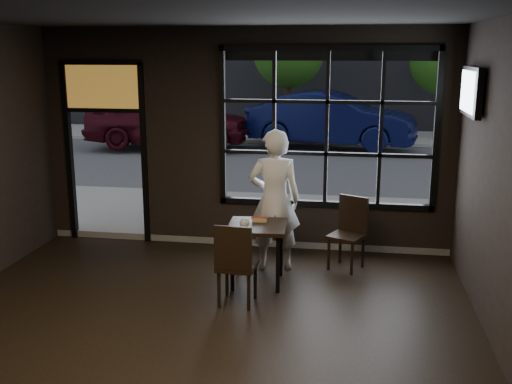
% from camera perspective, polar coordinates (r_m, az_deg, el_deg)
% --- Properties ---
extents(floor, '(6.00, 7.00, 0.02)m').
position_cam_1_polar(floor, '(5.94, -7.50, -15.80)').
color(floor, black).
rests_on(floor, ground).
extents(ceiling, '(6.00, 7.00, 0.02)m').
position_cam_1_polar(ceiling, '(5.20, -8.62, 16.93)').
color(ceiling, black).
rests_on(ceiling, ground).
extents(window_frame, '(3.06, 0.12, 2.28)m').
position_cam_1_polar(window_frame, '(8.53, 6.75, 6.06)').
color(window_frame, black).
rests_on(window_frame, ground).
extents(stained_transom, '(1.20, 0.06, 0.70)m').
position_cam_1_polar(stained_transom, '(9.22, -14.40, 9.72)').
color(stained_transom, orange).
rests_on(stained_transom, ground).
extents(street_asphalt, '(60.00, 41.00, 0.04)m').
position_cam_1_polar(street_asphalt, '(29.14, 6.13, 7.63)').
color(street_asphalt, '#545456').
rests_on(street_asphalt, ground).
extents(cafe_table, '(0.75, 0.75, 0.77)m').
position_cam_1_polar(cafe_table, '(7.52, 0.13, -5.92)').
color(cafe_table, black).
rests_on(cafe_table, floor).
extents(chair_near, '(0.45, 0.45, 0.99)m').
position_cam_1_polar(chair_near, '(6.91, -1.79, -6.77)').
color(chair_near, black).
rests_on(chair_near, floor).
extents(chair_window, '(0.56, 0.56, 0.97)m').
position_cam_1_polar(chair_window, '(8.07, 8.62, -3.98)').
color(chair_window, black).
rests_on(chair_window, floor).
extents(man, '(0.74, 0.54, 1.89)m').
position_cam_1_polar(man, '(7.89, 1.76, -0.78)').
color(man, white).
rests_on(man, floor).
extents(hotdog, '(0.20, 0.09, 0.06)m').
position_cam_1_polar(hotdog, '(7.52, 0.33, -2.63)').
color(hotdog, tan).
rests_on(hotdog, cafe_table).
extents(cup, '(0.14, 0.14, 0.10)m').
position_cam_1_polar(cup, '(7.27, -1.10, -3.05)').
color(cup, silver).
rests_on(cup, cafe_table).
extents(tv, '(0.11, 0.98, 0.57)m').
position_cam_1_polar(tv, '(7.59, 19.85, 8.99)').
color(tv, black).
rests_on(tv, wall_right).
extents(navy_car, '(5.06, 2.48, 1.60)m').
position_cam_1_polar(navy_car, '(17.70, 7.19, 6.88)').
color(navy_car, black).
rests_on(navy_car, street_asphalt).
extents(maroon_car, '(4.91, 2.37, 1.62)m').
position_cam_1_polar(maroon_car, '(17.82, -8.40, 6.92)').
color(maroon_car, '#350711').
rests_on(maroon_car, street_asphalt).
extents(tree_left, '(2.32, 2.32, 3.97)m').
position_cam_1_polar(tree_left, '(19.96, 3.12, 13.15)').
color(tree_left, '#332114').
rests_on(tree_left, street_asphalt).
extents(tree_right, '(2.09, 2.09, 3.57)m').
position_cam_1_polar(tree_right, '(20.18, 17.39, 11.78)').
color(tree_right, '#332114').
rests_on(tree_right, street_asphalt).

